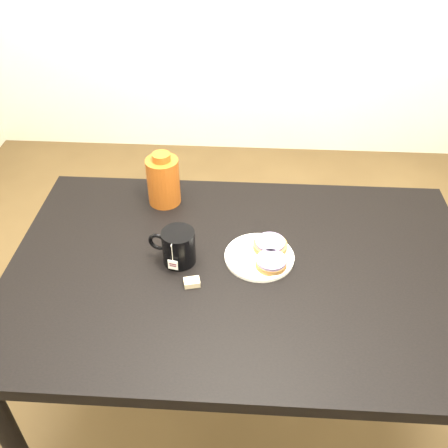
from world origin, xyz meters
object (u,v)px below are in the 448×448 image
at_px(plate, 259,256).
at_px(bagel_front, 271,262).
at_px(table, 241,287).
at_px(teabag_pouch, 192,282).
at_px(bagel_package, 163,180).
at_px(bagel_back, 270,245).
at_px(mug, 178,247).

bearing_deg(plate, bagel_front, -51.50).
distance_m(table, teabag_pouch, 0.19).
xyz_separation_m(table, bagel_front, (0.09, -0.00, 0.11)).
bearing_deg(table, bagel_package, 131.37).
height_order(table, plate, plate).
xyz_separation_m(plate, bagel_package, (-0.33, 0.27, 0.08)).
distance_m(table, bagel_back, 0.16).
bearing_deg(plate, bagel_back, 48.93).
relative_size(table, bagel_package, 7.36).
height_order(bagel_back, teabag_pouch, bagel_back).
xyz_separation_m(bagel_back, bagel_front, (0.00, -0.08, 0.00)).
distance_m(table, bagel_package, 0.45).
relative_size(bagel_front, teabag_pouch, 2.47).
relative_size(table, mug, 9.16).
bearing_deg(bagel_front, plate, 128.50).
relative_size(bagel_front, bagel_package, 0.58).
bearing_deg(mug, table, 6.66).
relative_size(teabag_pouch, bagel_package, 0.24).
relative_size(plate, bagel_package, 1.11).
xyz_separation_m(table, bagel_package, (-0.28, 0.32, 0.17)).
bearing_deg(bagel_back, mug, -167.47).
height_order(teabag_pouch, bagel_package, bagel_package).
bearing_deg(table, mug, 174.76).
distance_m(table, bagel_front, 0.14).
bearing_deg(plate, bagel_package, 140.23).
bearing_deg(teabag_pouch, table, 30.03).
relative_size(plate, teabag_pouch, 4.67).
bearing_deg(plate, table, -140.93).
height_order(plate, teabag_pouch, teabag_pouch).
bearing_deg(bagel_front, bagel_back, 91.50).
bearing_deg(bagel_package, bagel_front, -41.10).
height_order(bagel_front, mug, mug).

